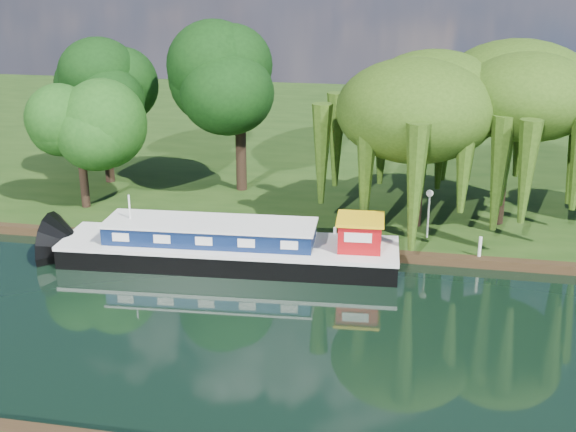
# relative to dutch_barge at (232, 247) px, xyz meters

# --- Properties ---
(ground) EXTENTS (120.00, 120.00, 0.00)m
(ground) POSITION_rel_dutch_barge_xyz_m (8.73, -6.33, -0.85)
(ground) COLOR black
(far_bank) EXTENTS (120.00, 52.00, 0.45)m
(far_bank) POSITION_rel_dutch_barge_xyz_m (8.73, 27.67, -0.62)
(far_bank) COLOR black
(far_bank) RESTS_ON ground
(dutch_barge) EXTENTS (16.40, 4.64, 3.42)m
(dutch_barge) POSITION_rel_dutch_barge_xyz_m (0.00, 0.00, 0.00)
(dutch_barge) COLOR black
(dutch_barge) RESTS_ON ground
(red_dinghy) EXTENTS (3.82, 3.07, 0.70)m
(red_dinghy) POSITION_rel_dutch_barge_xyz_m (-5.04, 0.20, -0.85)
(red_dinghy) COLOR #9A0B0F
(red_dinghy) RESTS_ON ground
(willow_left) EXTENTS (7.26, 7.26, 8.70)m
(willow_left) POSITION_rel_dutch_barge_xyz_m (8.55, 5.99, 5.92)
(willow_left) COLOR black
(willow_left) RESTS_ON far_bank
(willow_right) EXTENTS (7.20, 7.20, 8.77)m
(willow_right) POSITION_rel_dutch_barge_xyz_m (12.92, 7.17, 6.00)
(willow_right) COLOR black
(willow_right) RESTS_ON far_bank
(tree_far_left) EXTENTS (4.37, 4.37, 7.04)m
(tree_far_left) POSITION_rel_dutch_barge_xyz_m (-10.23, 5.55, 4.43)
(tree_far_left) COLOR black
(tree_far_left) RESTS_ON far_bank
(tree_far_back) EXTENTS (4.88, 4.88, 8.20)m
(tree_far_back) POSITION_rel_dutch_barge_xyz_m (-11.00, 10.66, 5.33)
(tree_far_back) COLOR black
(tree_far_back) RESTS_ON far_bank
(tree_far_mid) EXTENTS (5.73, 5.73, 9.38)m
(tree_far_mid) POSITION_rel_dutch_barge_xyz_m (-2.21, 10.56, 6.06)
(tree_far_mid) COLOR black
(tree_far_mid) RESTS_ON far_bank
(lamppost) EXTENTS (0.36, 0.36, 2.56)m
(lamppost) POSITION_rel_dutch_barge_xyz_m (9.23, 4.17, 1.57)
(lamppost) COLOR silver
(lamppost) RESTS_ON far_bank
(mooring_posts) EXTENTS (19.16, 0.16, 1.00)m
(mooring_posts) POSITION_rel_dutch_barge_xyz_m (8.23, 2.07, 0.10)
(mooring_posts) COLOR silver
(mooring_posts) RESTS_ON far_bank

